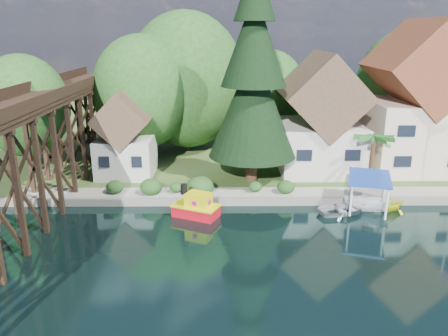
% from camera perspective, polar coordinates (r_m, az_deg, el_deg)
% --- Properties ---
extents(ground, '(140.00, 140.00, 0.00)m').
position_cam_1_polar(ground, '(27.70, 4.52, -11.15)').
color(ground, black).
rests_on(ground, ground).
extents(bank, '(140.00, 52.00, 0.50)m').
position_cam_1_polar(bank, '(59.69, 1.77, 4.90)').
color(bank, '#2F471C').
rests_on(bank, ground).
extents(seawall, '(60.00, 0.40, 0.62)m').
position_cam_1_polar(seawall, '(35.29, 9.93, -4.30)').
color(seawall, slate).
rests_on(seawall, ground).
extents(promenade, '(50.00, 2.60, 0.06)m').
position_cam_1_polar(promenade, '(36.80, 12.67, -3.18)').
color(promenade, gray).
rests_on(promenade, bank).
extents(trestle_bridge, '(4.12, 44.18, 9.30)m').
position_cam_1_polar(trestle_bridge, '(33.34, -24.66, 2.16)').
color(trestle_bridge, black).
rests_on(trestle_bridge, ground).
extents(house_left, '(7.64, 8.64, 11.02)m').
position_cam_1_polar(house_left, '(42.07, 12.42, 5.96)').
color(house_left, beige).
rests_on(house_left, bank).
extents(house_center, '(8.65, 9.18, 13.89)m').
position_cam_1_polar(house_center, '(45.18, 23.68, 7.33)').
color(house_center, beige).
rests_on(house_center, bank).
extents(shed, '(5.09, 5.40, 7.85)m').
position_cam_1_polar(shed, '(40.76, -12.76, 3.68)').
color(shed, beige).
rests_on(shed, bank).
extents(bg_trees, '(49.90, 13.30, 10.57)m').
position_cam_1_polar(bg_trees, '(45.97, 3.74, 10.00)').
color(bg_trees, '#382314').
rests_on(bg_trees, bank).
extents(shrubs, '(15.76, 2.47, 1.70)m').
position_cam_1_polar(shrubs, '(35.63, -4.09, -2.27)').
color(shrubs, '#1A3C15').
rests_on(shrubs, bank).
extents(conifer, '(7.57, 7.57, 18.65)m').
position_cam_1_polar(conifer, '(37.18, 3.87, 11.63)').
color(conifer, '#382314').
rests_on(conifer, bank).
extents(palm_tree, '(3.52, 3.52, 4.65)m').
position_cam_1_polar(palm_tree, '(38.84, 19.03, 3.59)').
color(palm_tree, '#382314').
rests_on(palm_tree, bank).
extents(tugboat, '(3.85, 3.09, 2.46)m').
position_cam_1_polar(tugboat, '(32.61, -3.61, -5.11)').
color(tugboat, red).
rests_on(tugboat, ground).
extents(boat_white_a, '(4.72, 3.96, 0.84)m').
position_cam_1_polar(boat_white_a, '(34.48, 15.41, -5.02)').
color(boat_white_a, silver).
rests_on(boat_white_a, ground).
extents(boat_canopy, '(4.12, 5.04, 2.81)m').
position_cam_1_polar(boat_canopy, '(34.99, 18.25, -3.57)').
color(boat_canopy, white).
rests_on(boat_canopy, ground).
extents(boat_yellow, '(3.19, 3.02, 1.33)m').
position_cam_1_polar(boat_yellow, '(35.97, 21.04, -4.22)').
color(boat_yellow, yellow).
rests_on(boat_yellow, ground).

